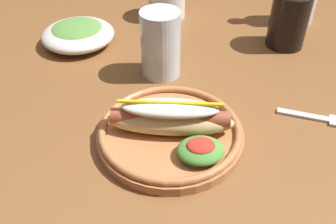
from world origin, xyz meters
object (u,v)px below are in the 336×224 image
Objects in this scene: hot_dog_plate at (172,129)px; water_cup at (160,44)px; soda_cup at (289,20)px; side_bowl at (78,34)px; fork at (320,118)px.

water_cup is at bearing 89.34° from hot_dog_plate.
soda_cup is 0.91× the size of water_cup.
hot_dog_plate is 0.37m from side_bowl.
soda_cup is at bearing 43.94° from hot_dog_plate.
soda_cup reaches higher than hot_dog_plate.
side_bowl is at bearing 140.74° from water_cup.
fork is 1.01× the size of soda_cup.
fork is 0.26m from soda_cup.
side_bowl reaches higher than fork.
hot_dog_plate is at bearing -136.06° from soda_cup.
water_cup reaches higher than fork.
fork is at bearing 4.47° from hot_dog_plate.
water_cup reaches higher than hot_dog_plate.
fork is (0.25, 0.02, -0.02)m from hot_dog_plate.
soda_cup is 0.46m from side_bowl.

